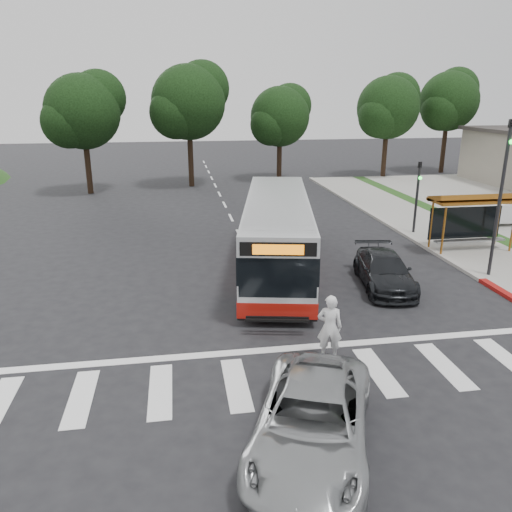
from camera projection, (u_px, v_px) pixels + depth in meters
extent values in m
plane|color=black|center=(274.00, 305.00, 18.34)|extent=(140.00, 140.00, 0.00)
cube|color=gray|center=(441.00, 234.00, 27.51)|extent=(4.00, 40.00, 0.12)
cube|color=#9E9991|center=(407.00, 236.00, 27.21)|extent=(0.30, 40.00, 0.15)
cube|color=silver|center=(309.00, 377.00, 13.65)|extent=(18.00, 2.60, 0.01)
cylinder|color=brown|center=(443.00, 231.00, 23.46)|extent=(0.10, 0.10, 2.30)
cylinder|color=brown|center=(431.00, 225.00, 24.58)|extent=(0.10, 0.10, 2.30)
cylinder|color=brown|center=(498.00, 222.00, 25.13)|extent=(0.10, 0.10, 2.30)
cube|color=brown|center=(475.00, 200.00, 23.89)|extent=(4.20, 1.60, 0.12)
cube|color=brown|center=(475.00, 197.00, 23.89)|extent=(4.20, 1.32, 0.51)
cube|color=black|center=(465.00, 223.00, 24.84)|extent=(3.80, 0.06, 1.60)
cube|color=gray|center=(469.00, 240.00, 24.51)|extent=(3.60, 0.40, 0.08)
cylinder|color=black|center=(499.00, 202.00, 20.21)|extent=(0.14, 0.14, 6.50)
imported|color=black|center=(510.00, 132.00, 19.37)|extent=(0.16, 0.20, 1.00)
sphere|color=#19E533|center=(512.00, 142.00, 19.31)|extent=(0.18, 0.18, 0.18)
cylinder|color=black|center=(417.00, 199.00, 27.17)|extent=(0.14, 0.14, 4.00)
imported|color=black|center=(419.00, 171.00, 26.71)|extent=(0.16, 0.20, 1.00)
sphere|color=#19E533|center=(420.00, 178.00, 26.65)|extent=(0.18, 0.18, 0.18)
cylinder|color=black|center=(385.00, 152.00, 46.37)|extent=(0.44, 0.44, 4.40)
sphere|color=black|center=(388.00, 108.00, 45.14)|extent=(5.60, 5.60, 5.60)
sphere|color=black|center=(397.00, 96.00, 45.80)|extent=(4.20, 4.20, 4.20)
sphere|color=black|center=(380.00, 116.00, 44.55)|extent=(3.92, 3.92, 3.92)
cylinder|color=black|center=(444.00, 148.00, 49.28)|extent=(0.44, 0.44, 4.84)
sphere|color=black|center=(449.00, 101.00, 47.93)|extent=(5.60, 5.60, 5.60)
sphere|color=black|center=(456.00, 89.00, 48.55)|extent=(4.20, 4.20, 4.20)
sphere|color=black|center=(442.00, 110.00, 47.36)|extent=(3.92, 3.92, 3.92)
cylinder|color=black|center=(191.00, 157.00, 41.72)|extent=(0.44, 0.44, 4.84)
sphere|color=black|center=(188.00, 102.00, 40.37)|extent=(6.00, 6.00, 6.00)
sphere|color=black|center=(202.00, 88.00, 41.06)|extent=(4.50, 4.50, 4.50)
sphere|color=black|center=(176.00, 113.00, 39.74)|extent=(4.20, 4.20, 4.20)
cylinder|color=black|center=(279.00, 158.00, 44.95)|extent=(0.44, 0.44, 3.96)
sphere|color=black|center=(280.00, 117.00, 43.85)|extent=(5.20, 5.20, 5.20)
sphere|color=black|center=(290.00, 106.00, 44.46)|extent=(3.90, 3.90, 3.90)
sphere|color=black|center=(271.00, 125.00, 43.29)|extent=(3.64, 3.64, 3.64)
cylinder|color=black|center=(88.00, 165.00, 38.70)|extent=(0.44, 0.44, 4.40)
sphere|color=black|center=(83.00, 112.00, 37.47)|extent=(5.60, 5.60, 5.60)
sphere|color=black|center=(98.00, 98.00, 38.12)|extent=(4.20, 4.20, 4.20)
sphere|color=black|center=(68.00, 122.00, 36.87)|extent=(3.92, 3.92, 3.92)
imported|color=silver|center=(330.00, 327.00, 14.39)|extent=(0.83, 0.67, 1.98)
imported|color=black|center=(384.00, 271.00, 19.98)|extent=(2.60, 4.86, 1.34)
imported|color=#989B9D|center=(312.00, 421.00, 10.67)|extent=(4.14, 5.72, 1.45)
imported|color=silver|center=(501.00, 213.00, 29.34)|extent=(4.01, 1.41, 1.32)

